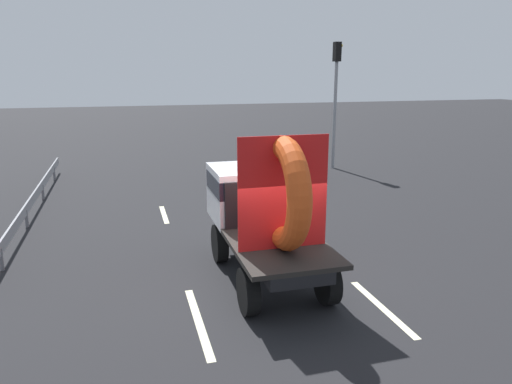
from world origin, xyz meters
name	(u,v)px	position (x,y,z in m)	size (l,w,h in m)	color
ground_plane	(276,290)	(0.00, 0.00, 0.00)	(120.00, 120.00, 0.00)	black
flatbed_truck	(262,205)	(-0.01, 1.07, 1.68)	(2.02, 4.61, 3.52)	black
distant_sedan	(279,161)	(3.74, 11.05, 0.77)	(1.88, 4.39, 1.43)	black
traffic_light	(336,88)	(7.04, 12.48, 3.94)	(0.42, 0.36, 6.07)	gray
guardrail	(35,197)	(-6.12, 8.11, 0.53)	(0.10, 13.95, 0.71)	gray
lane_dash_left_near	(199,321)	(-1.88, -0.89, 0.00)	(2.83, 0.16, 0.01)	beige
lane_dash_left_far	(164,214)	(-1.88, 6.56, 0.00)	(2.09, 0.16, 0.01)	beige
lane_dash_right_near	(382,308)	(1.86, -1.36, 0.00)	(2.54, 0.16, 0.01)	beige
lane_dash_right_far	(269,207)	(1.86, 6.53, 0.00)	(2.39, 0.16, 0.01)	beige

